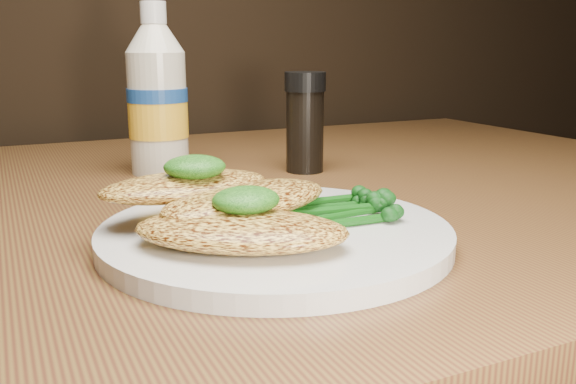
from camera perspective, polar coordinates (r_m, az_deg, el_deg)
name	(u,v)px	position (r m, az deg, el deg)	size (l,w,h in m)	color
plate	(275,234)	(0.47, -1.19, -3.89)	(0.27, 0.27, 0.01)	silver
chicken_front	(241,230)	(0.42, -4.36, -3.56)	(0.15, 0.08, 0.02)	#F5C34E
chicken_mid	(247,200)	(0.47, -3.81, -0.74)	(0.15, 0.07, 0.02)	#F5C34E
chicken_back	(186,186)	(0.48, -9.44, 0.54)	(0.13, 0.07, 0.02)	#F5C34E
pesto_front	(246,200)	(0.43, -3.91, -0.73)	(0.05, 0.04, 0.02)	black
pesto_back	(195,167)	(0.47, -8.61, 2.31)	(0.05, 0.04, 0.02)	black
broccolini_bundle	(326,206)	(0.49, 3.49, -1.30)	(0.13, 0.10, 0.02)	#114B10
mayo_bottle	(157,90)	(0.73, -12.00, 9.24)	(0.07, 0.07, 0.19)	beige
pepper_grinder	(305,122)	(0.73, 1.57, 6.43)	(0.05, 0.05, 0.12)	black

